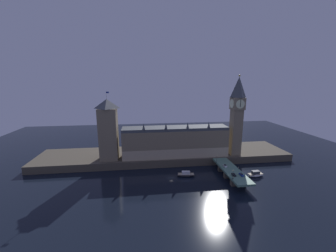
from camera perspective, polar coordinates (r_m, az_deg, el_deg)
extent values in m
plane|color=black|center=(154.63, 0.90, -14.11)|extent=(400.00, 400.00, 0.00)
cube|color=#4C4438|center=(188.99, -0.79, -8.07)|extent=(220.00, 42.00, 6.16)
cube|color=#7F7056|center=(175.89, 2.04, -4.65)|extent=(88.38, 16.82, 22.84)
cube|color=tan|center=(170.22, 2.49, -7.83)|extent=(88.38, 0.20, 8.22)
cube|color=#42474C|center=(172.65, 2.07, -0.64)|extent=(88.38, 15.47, 2.40)
cone|color=#42474C|center=(162.67, -6.77, -0.18)|extent=(2.40, 2.40, 5.02)
cone|color=#42474C|center=(163.73, -0.57, -0.01)|extent=(2.40, 2.40, 5.02)
cone|color=#42474C|center=(166.67, 5.48, 0.15)|extent=(2.40, 2.40, 5.02)
cone|color=#42474C|center=(171.39, 11.25, 0.31)|extent=(2.40, 2.40, 5.02)
cube|color=#7F7056|center=(186.12, 18.20, -1.67)|extent=(8.39, 8.39, 39.47)
cube|color=#7F7056|center=(182.05, 18.71, 5.93)|extent=(9.90, 9.90, 10.11)
cylinder|color=beige|center=(177.52, 19.42, 5.74)|extent=(7.38, 0.25, 7.38)
cylinder|color=beige|center=(186.60, 18.04, 6.12)|extent=(7.38, 0.25, 7.38)
cylinder|color=beige|center=(184.31, 20.14, 5.90)|extent=(0.25, 7.38, 7.38)
cylinder|color=beige|center=(179.89, 17.25, 5.96)|extent=(0.25, 7.38, 7.38)
cube|color=black|center=(177.30, 19.46, 5.91)|extent=(0.36, 0.10, 5.53)
pyramid|color=#42474C|center=(181.22, 19.01, 10.16)|extent=(9.90, 9.90, 16.80)
sphere|color=gold|center=(181.23, 19.21, 13.06)|extent=(1.60, 1.60, 1.60)
cube|color=#7F7056|center=(173.01, -16.13, -2.16)|extent=(14.12, 14.12, 41.84)
pyramid|color=#42474C|center=(168.81, -16.62, 5.95)|extent=(14.40, 14.40, 7.26)
cylinder|color=#99999E|center=(168.28, -16.76, 8.19)|extent=(0.24, 0.24, 6.00)
cube|color=navy|center=(167.99, -16.43, 8.92)|extent=(2.00, 0.08, 1.20)
cube|color=slate|center=(159.43, 17.09, -11.64)|extent=(11.89, 46.00, 1.40)
cube|color=#4C4438|center=(151.38, 18.83, -14.39)|extent=(10.10, 3.20, 4.86)
cube|color=#4C4438|center=(160.70, 17.01, -12.66)|extent=(10.10, 3.20, 4.86)
cube|color=#4C4438|center=(170.28, 15.42, -11.11)|extent=(10.10, 3.20, 4.86)
cube|color=white|center=(162.22, 15.51, -10.60)|extent=(1.95, 4.07, 0.90)
cube|color=black|center=(161.97, 15.52, -10.38)|extent=(1.60, 1.83, 0.45)
cylinder|color=black|center=(163.06, 15.02, -10.57)|extent=(0.22, 0.64, 0.64)
cylinder|color=black|center=(163.75, 15.64, -10.51)|extent=(0.22, 0.64, 0.64)
cylinder|color=black|center=(160.93, 15.37, -10.90)|extent=(0.22, 0.64, 0.64)
cylinder|color=black|center=(161.62, 15.98, -10.84)|extent=(0.22, 0.64, 0.64)
cube|color=black|center=(149.78, 17.75, -12.74)|extent=(1.78, 4.23, 0.80)
cube|color=black|center=(149.53, 17.76, -12.53)|extent=(1.46, 1.90, 0.45)
cylinder|color=black|center=(150.62, 17.23, -12.67)|extent=(0.22, 0.64, 0.64)
cylinder|color=black|center=(151.30, 17.83, -12.60)|extent=(0.22, 0.64, 0.64)
cylinder|color=black|center=(148.48, 17.65, -13.07)|extent=(0.22, 0.64, 0.64)
cylinder|color=black|center=(149.17, 18.26, -13.00)|extent=(0.22, 0.64, 0.64)
cube|color=navy|center=(151.51, 19.67, -12.58)|extent=(1.74, 4.48, 0.83)
cube|color=black|center=(151.25, 19.69, -12.36)|extent=(1.43, 2.01, 0.45)
cylinder|color=black|center=(150.88, 20.20, -12.84)|extent=(0.22, 0.64, 0.64)
cylinder|color=black|center=(150.15, 19.62, -12.92)|extent=(0.22, 0.64, 0.64)
cylinder|color=black|center=(153.10, 19.71, -12.43)|extent=(0.22, 0.64, 0.64)
cylinder|color=black|center=(152.39, 19.14, -12.51)|extent=(0.22, 0.64, 0.64)
cylinder|color=black|center=(144.88, 17.59, -13.68)|extent=(0.28, 0.28, 0.86)
cylinder|color=gray|center=(144.55, 17.61, -13.40)|extent=(0.38, 0.38, 0.71)
sphere|color=tan|center=(144.35, 17.62, -13.23)|extent=(0.23, 0.23, 0.23)
cylinder|color=black|center=(160.73, 18.92, -11.14)|extent=(0.28, 0.28, 0.79)
cylinder|color=gray|center=(160.45, 18.94, -10.90)|extent=(0.38, 0.38, 0.66)
sphere|color=tan|center=(160.29, 18.95, -10.76)|extent=(0.21, 0.21, 0.21)
cylinder|color=#2D3333|center=(144.73, 17.45, -13.78)|extent=(0.56, 0.56, 0.50)
cylinder|color=#2D3333|center=(143.52, 17.53, -12.74)|extent=(0.18, 0.18, 5.26)
sphere|color=#F9E5A3|center=(142.24, 17.61, -11.58)|extent=(0.60, 0.60, 0.60)
sphere|color=#F9E5A3|center=(142.20, 17.43, -11.73)|extent=(0.44, 0.44, 0.44)
sphere|color=#F9E5A3|center=(142.56, 17.77, -11.69)|extent=(0.44, 0.44, 0.44)
cylinder|color=#2D3333|center=(169.50, 13.29, -9.61)|extent=(0.56, 0.56, 0.50)
cylinder|color=#2D3333|center=(168.57, 13.34, -8.79)|extent=(0.18, 0.18, 4.68)
sphere|color=#F9E5A3|center=(167.57, 13.39, -7.87)|extent=(0.60, 0.60, 0.60)
sphere|color=#F9E5A3|center=(167.54, 13.24, -7.99)|extent=(0.44, 0.44, 0.44)
sphere|color=#F9E5A3|center=(167.84, 13.53, -7.97)|extent=(0.44, 0.44, 0.44)
ellipsoid|color=#28282D|center=(156.85, 4.97, -13.37)|extent=(13.69, 6.09, 1.92)
cube|color=tan|center=(156.48, 4.98, -13.08)|extent=(12.00, 5.02, 0.24)
cube|color=silver|center=(156.02, 4.99, -12.72)|extent=(6.26, 3.47, 1.92)
ellipsoid|color=white|center=(169.04, 23.05, -12.36)|extent=(12.68, 5.82, 2.11)
cube|color=tan|center=(168.66, 23.08, -12.07)|extent=(11.12, 4.75, 0.24)
cube|color=#2D333D|center=(168.20, 23.11, -11.70)|extent=(5.78, 3.42, 2.11)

